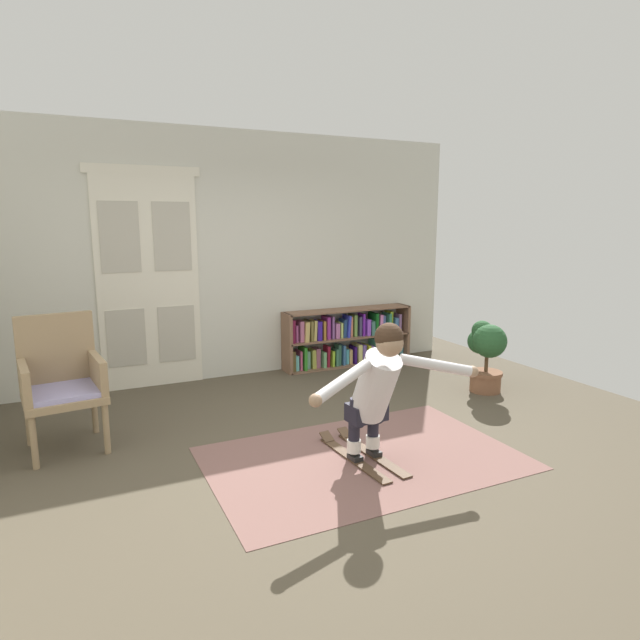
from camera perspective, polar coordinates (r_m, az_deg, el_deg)
The scene contains 9 objects.
ground_plane at distance 4.42m, azimuth 0.19°, elevation -14.41°, with size 7.20×7.20×0.00m, color #4D4535.
back_wall at distance 6.47m, azimuth -9.83°, elevation 6.70°, with size 6.00×0.10×2.90m, color beige.
double_door at distance 6.25m, azimuth -17.79°, elevation 4.20°, with size 1.22×0.05×2.45m.
rug at distance 4.41m, azimuth 4.62°, elevation -14.43°, with size 2.44×1.58×0.01m, color brown.
bookshelf at distance 6.99m, azimuth 2.90°, elevation -2.05°, with size 1.75×0.30×0.74m.
wicker_chair at distance 4.90m, azimuth -25.83°, elevation -5.69°, with size 0.67×0.67×1.10m.
potted_plant at distance 6.12m, azimuth 17.35°, elevation -3.01°, with size 0.45×0.56×0.79m.
skis_pair at distance 4.43m, azimuth 4.38°, elevation -14.06°, with size 0.33×0.96×0.07m.
person_skier at distance 4.04m, azimuth 6.12°, elevation -6.77°, with size 1.45×0.65×1.08m.
Camera 1 is at (-1.72, -3.62, 1.86)m, focal length 30.04 mm.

